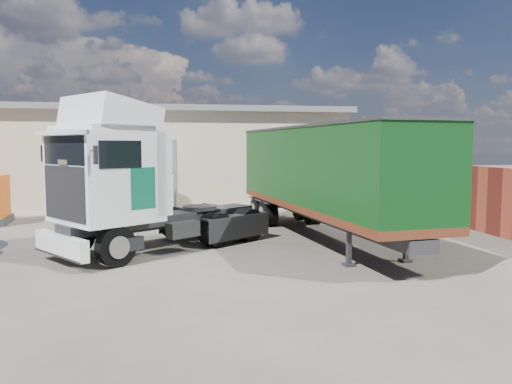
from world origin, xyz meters
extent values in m
plane|color=black|center=(0.00, 0.00, 0.00)|extent=(120.00, 120.00, 0.00)
cube|color=#C5B597|center=(-6.00, 16.00, 2.50)|extent=(30.00, 12.00, 5.00)
cube|color=slate|center=(-6.00, 16.00, 5.15)|extent=(30.60, 12.60, 0.30)
cube|color=slate|center=(-2.00, 9.98, 1.80)|extent=(4.00, 0.08, 3.60)
cube|color=slate|center=(-6.00, 16.00, 5.35)|extent=(30.60, 0.40, 0.15)
cube|color=maroon|center=(11.50, 6.00, 1.25)|extent=(0.35, 26.00, 2.50)
cylinder|color=black|center=(-2.51, -0.24, 0.56)|extent=(2.43, 2.76, 1.12)
cylinder|color=black|center=(0.48, 1.94, 0.56)|extent=(2.47, 2.80, 1.12)
cylinder|color=black|center=(1.67, 2.81, 0.56)|extent=(2.47, 2.80, 1.12)
cube|color=#2D2D30|center=(-0.46, 1.25, 0.95)|extent=(6.19, 4.87, 0.32)
cube|color=white|center=(-3.32, -0.83, 0.58)|extent=(1.80, 2.33, 0.58)
cube|color=white|center=(-2.21, -0.02, 2.40)|extent=(3.52, 3.56, 2.59)
cube|color=black|center=(-3.20, -0.74, 2.01)|extent=(1.42, 1.92, 1.48)
cube|color=black|center=(-3.18, -0.73, 3.17)|extent=(1.44, 1.95, 0.79)
cube|color=white|center=(-2.04, 0.10, 4.07)|extent=(3.20, 3.32, 1.30)
cube|color=#0C5A3E|center=(-2.65, 1.30, 2.11)|extent=(0.65, 0.48, 1.16)
cube|color=#0C5A3E|center=(-1.09, -0.85, 2.11)|extent=(0.65, 0.48, 1.16)
cylinder|color=#2D2D30|center=(0.65, 2.06, 1.17)|extent=(1.62, 1.62, 0.13)
cube|color=#2D2D30|center=(4.43, -2.20, 0.54)|extent=(0.32, 0.32, 1.09)
cube|color=#2D2D30|center=(6.20, -2.02, 0.54)|extent=(0.32, 0.32, 1.09)
cylinder|color=black|center=(4.54, 5.60, 0.52)|extent=(2.61, 1.29, 1.05)
cube|color=#2D2D30|center=(4.94, 1.62, 0.89)|extent=(1.97, 11.87, 0.35)
cube|color=#5D2F15|center=(4.94, 1.62, 1.22)|extent=(3.64, 12.04, 0.24)
cube|color=black|center=(4.94, 1.62, 2.62)|extent=(3.64, 12.04, 2.57)
cube|color=#2D2D30|center=(4.94, 1.62, 3.92)|extent=(3.71, 12.11, 0.08)
cylinder|color=black|center=(-1.87, 5.83, 0.33)|extent=(2.00, 1.04, 0.66)
cylinder|color=black|center=(-1.21, 8.94, 0.33)|extent=(2.00, 1.04, 0.66)
cube|color=white|center=(-1.54, 7.39, 1.04)|extent=(2.81, 4.87, 1.69)
cube|color=white|center=(-1.94, 5.54, 0.99)|extent=(1.99, 1.26, 1.09)
cube|color=black|center=(-1.89, 5.73, 1.54)|extent=(1.72, 0.44, 0.60)
camera|label=1|loc=(-0.44, -14.98, 3.30)|focal=35.00mm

